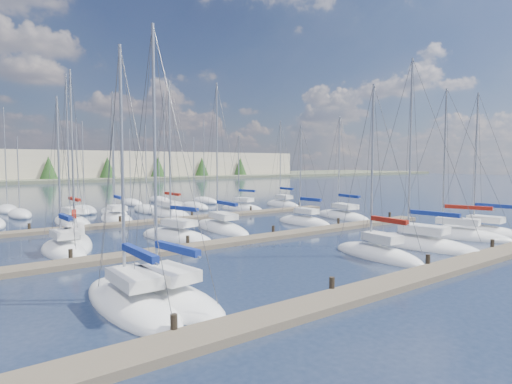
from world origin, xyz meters
TOP-DOWN VIEW (x-y plane):
  - ground at (0.00, 60.00)m, footprint 400.00×400.00m
  - dock_near at (0.00, 2.01)m, footprint 44.00×1.93m
  - dock_mid at (0.00, 16.01)m, footprint 44.00×1.93m
  - dock_far at (0.00, 30.01)m, footprint 44.00×1.93m
  - sailboat_o at (-3.16, 34.37)m, footprint 3.54×7.88m
  - sailboat_g at (18.60, 6.75)m, footprint 3.16×7.72m
  - sailboat_c at (-10.58, 6.67)m, footprint 3.86×7.97m
  - sailboat_l at (10.76, 20.28)m, footprint 2.60×6.81m
  - sailboat_e at (9.49, 6.98)m, footprint 3.84×9.40m
  - sailboat_q at (13.18, 34.41)m, footprint 3.75×7.23m
  - sailboat_f at (15.33, 7.56)m, footprint 4.95×9.37m
  - sailboat_m at (17.29, 21.07)m, footprint 4.08×8.89m
  - sailboat_k at (2.17, 22.11)m, footprint 3.53×9.55m
  - sailboat_b at (-12.02, 6.93)m, footprint 2.77×8.58m
  - sailboat_d at (4.21, 6.54)m, footprint 2.88×7.28m
  - sailboat_r at (20.33, 34.69)m, footprint 3.09×7.84m
  - sailboat_n at (-7.53, 34.74)m, footprint 2.74×8.81m
  - sailboat_i at (-10.44, 22.08)m, footprint 4.30×8.63m
  - sailboat_j at (-3.15, 20.46)m, footprint 4.51×8.33m
  - sailboat_h at (-11.67, 20.19)m, footprint 2.56×6.56m
  - sailboat_p at (3.25, 35.32)m, footprint 3.21×9.13m
  - distant_boats at (-4.34, 43.76)m, footprint 36.93×20.75m

SIDE VIEW (x-z plane):
  - ground at x=0.00m, z-range 0.00..0.00m
  - dock_near at x=0.00m, z-range -0.40..0.70m
  - dock_mid at x=0.00m, z-range -0.40..0.70m
  - dock_far at x=0.00m, z-range -0.40..0.70m
  - sailboat_b at x=-12.02m, z-range -5.75..6.09m
  - sailboat_m at x=17.29m, z-range -5.81..6.16m
  - sailboat_q at x=13.18m, z-range -4.98..5.33m
  - sailboat_f at x=15.33m, z-range -6.26..6.62m
  - sailboat_c at x=-10.58m, z-range -6.26..6.62m
  - sailboat_e at x=9.49m, z-range -7.01..7.37m
  - sailboat_h at x=-11.67m, z-range -5.48..5.84m
  - sailboat_j at x=-3.15m, z-range -6.49..6.85m
  - sailboat_p at x=3.25m, z-range -7.40..7.77m
  - sailboat_l at x=10.76m, z-range -5.08..5.44m
  - sailboat_g at x=18.60m, z-range -6.20..6.57m
  - sailboat_k at x=2.17m, z-range -6.85..7.22m
  - sailboat_d at x=4.21m, z-range -5.76..6.14m
  - sailboat_o at x=-3.16m, z-range -6.97..7.35m
  - sailboat_r at x=20.33m, z-range -6.14..6.52m
  - sailboat_i at x=-10.44m, z-range -6.62..7.00m
  - sailboat_n at x=-7.53m, z-range -7.64..8.03m
  - distant_boats at x=-4.34m, z-range -6.36..6.94m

